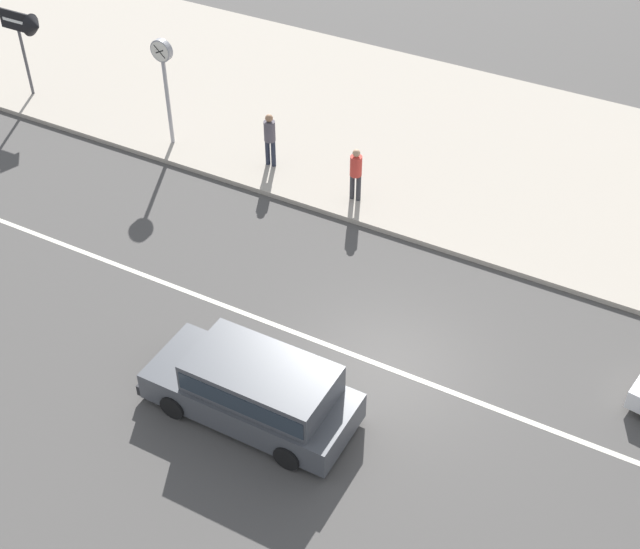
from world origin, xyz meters
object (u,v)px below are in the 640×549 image
minivan_dark_grey_2 (256,387)px  pedestrian_by_shop (356,171)px  street_clock (164,66)px  arrow_signboard (30,28)px  pedestrian_mid_kerb (270,136)px

minivan_dark_grey_2 → pedestrian_by_shop: pedestrian_by_shop is taller
street_clock → pedestrian_by_shop: bearing=-0.3°
arrow_signboard → pedestrian_by_shop: 11.92m
pedestrian_mid_kerb → pedestrian_by_shop: size_ratio=1.04×
arrow_signboard → pedestrian_mid_kerb: 8.91m
minivan_dark_grey_2 → street_clock: bearing=134.7°
street_clock → minivan_dark_grey_2: bearing=-45.3°
minivan_dark_grey_2 → pedestrian_mid_kerb: pedestrian_mid_kerb is taller
minivan_dark_grey_2 → pedestrian_by_shop: size_ratio=2.88×
pedestrian_by_shop → minivan_dark_grey_2: bearing=-78.4°
street_clock → pedestrian_by_shop: street_clock is taller
street_clock → pedestrian_by_shop: size_ratio=2.09×
arrow_signboard → pedestrian_mid_kerb: size_ratio=1.73×
pedestrian_mid_kerb → pedestrian_by_shop: (3.03, -0.38, -0.05)m
street_clock → pedestrian_by_shop: 6.61m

